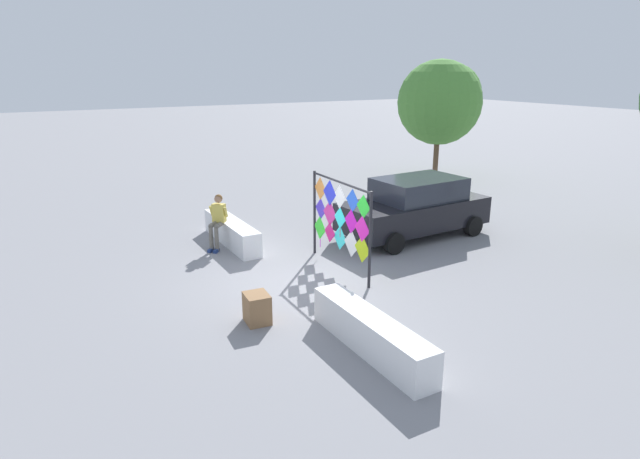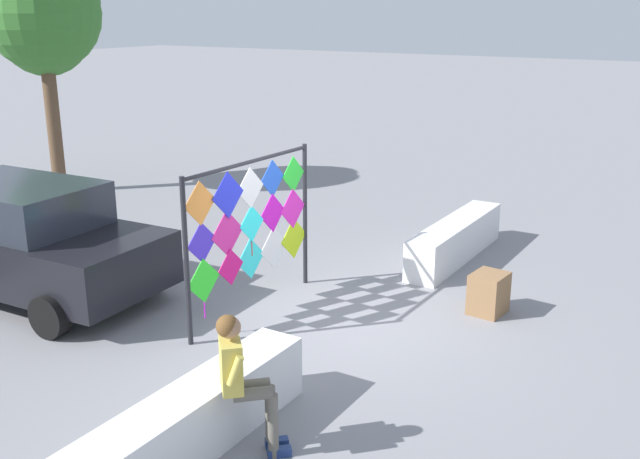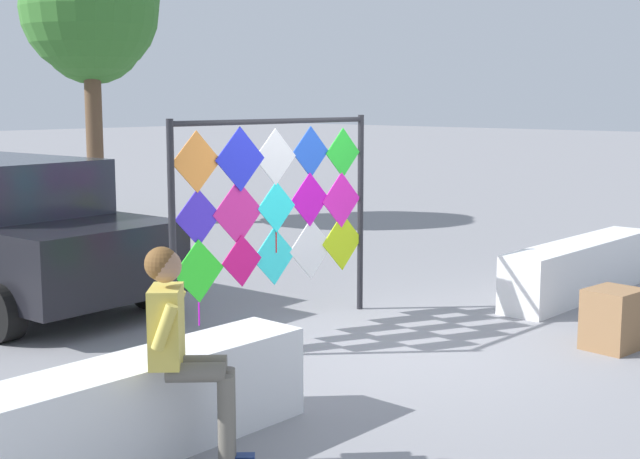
# 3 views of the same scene
# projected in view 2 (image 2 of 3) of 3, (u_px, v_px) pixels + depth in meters

# --- Properties ---
(ground) EXTENTS (120.00, 120.00, 0.00)m
(ground) POSITION_uv_depth(u_px,v_px,m) (340.00, 323.00, 10.55)
(ground) COLOR gray
(plaza_ledge_left) EXTENTS (3.21, 0.56, 0.70)m
(plaza_ledge_left) POSITION_uv_depth(u_px,v_px,m) (192.00, 422.00, 7.38)
(plaza_ledge_left) COLOR white
(plaza_ledge_left) RESTS_ON ground
(plaza_ledge_right) EXTENTS (3.21, 0.56, 0.70)m
(plaza_ledge_right) POSITION_uv_depth(u_px,v_px,m) (455.00, 240.00, 13.18)
(plaza_ledge_right) COLOR white
(plaza_ledge_right) RESTS_ON ground
(kite_display_rack) EXTENTS (2.82, 0.14, 2.31)m
(kite_display_rack) POSITION_uv_depth(u_px,v_px,m) (252.00, 221.00, 10.61)
(kite_display_rack) COLOR #232328
(kite_display_rack) RESTS_ON ground
(seated_vendor) EXTENTS (0.73, 0.73, 1.55)m
(seated_vendor) POSITION_uv_depth(u_px,v_px,m) (243.00, 374.00, 7.17)
(seated_vendor) COLOR #666056
(seated_vendor) RESTS_ON ground
(parked_car) EXTENTS (2.38, 4.67, 1.78)m
(parked_car) POSITION_uv_depth(u_px,v_px,m) (23.00, 239.00, 11.42)
(parked_car) COLOR black
(parked_car) RESTS_ON ground
(cardboard_box_large) EXTENTS (0.58, 0.51, 0.61)m
(cardboard_box_large) POSITION_uv_depth(u_px,v_px,m) (489.00, 293.00, 10.83)
(cardboard_box_large) COLOR olive
(cardboard_box_large) RESTS_ON ground
(tree_palm_like) EXTENTS (2.88, 2.68, 5.57)m
(tree_palm_like) POSITION_uv_depth(u_px,v_px,m) (46.00, 15.00, 17.16)
(tree_palm_like) COLOR brown
(tree_palm_like) RESTS_ON ground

